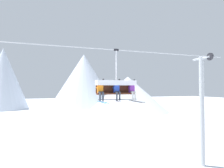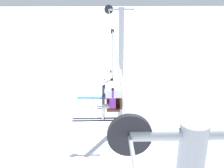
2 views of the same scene
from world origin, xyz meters
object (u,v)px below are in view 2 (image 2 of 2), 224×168
(lift_tower_near, at_px, (121,68))
(skier_blue, at_px, (109,92))
(skier_purple, at_px, (109,103))
(chairlift_chair, at_px, (114,85))
(skier_orange, at_px, (108,83))

(lift_tower_near, relative_size, skier_blue, 5.00)
(skier_purple, bearing_deg, chairlift_chair, 167.95)
(skier_purple, bearing_deg, skier_orange, 180.00)
(chairlift_chair, distance_m, skier_orange, 1.06)
(lift_tower_near, xyz_separation_m, skier_purple, (8.69, -0.92, 1.40))
(skier_orange, bearing_deg, chairlift_chair, 12.13)
(chairlift_chair, distance_m, skier_blue, 0.36)
(skier_blue, relative_size, skier_purple, 1.00)
(chairlift_chair, bearing_deg, skier_blue, -89.11)
(lift_tower_near, bearing_deg, skier_blue, -6.84)
(lift_tower_near, height_order, skier_purple, lift_tower_near)
(lift_tower_near, relative_size, skier_purple, 5.00)
(lift_tower_near, bearing_deg, chairlift_chair, -5.27)
(lift_tower_near, xyz_separation_m, skier_blue, (7.69, -0.92, 1.40))
(chairlift_chair, bearing_deg, lift_tower_near, 174.73)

